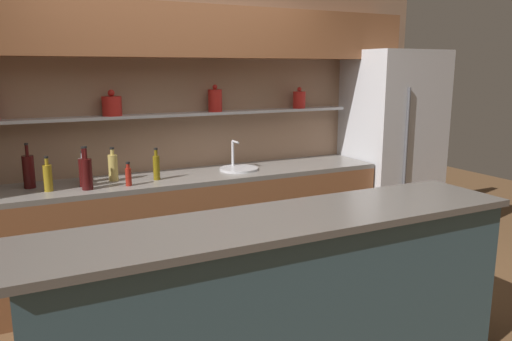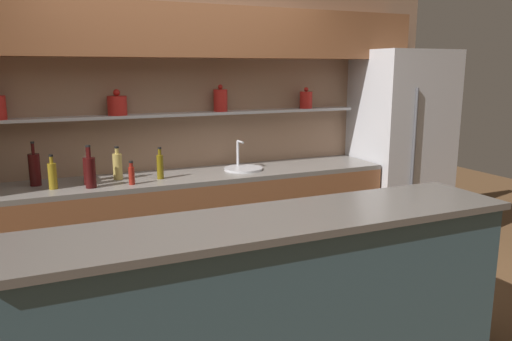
{
  "view_description": "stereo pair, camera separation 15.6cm",
  "coord_description": "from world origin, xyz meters",
  "px_view_note": "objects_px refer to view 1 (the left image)",
  "views": [
    {
      "loc": [
        -1.29,
        -2.66,
        1.8
      ],
      "look_at": [
        0.24,
        0.4,
        1.09
      ],
      "focal_mm": 35.0,
      "sensor_mm": 36.0,
      "label": 1
    },
    {
      "loc": [
        -1.15,
        -2.72,
        1.8
      ],
      "look_at": [
        0.24,
        0.4,
        1.09
      ],
      "focal_mm": 35.0,
      "sensor_mm": 36.0,
      "label": 2
    }
  ],
  "objects_px": {
    "bottle_oil_3": "(156,167)",
    "bottle_oil_4": "(48,177)",
    "refrigerator": "(391,150)",
    "sink_fixture": "(238,168)",
    "bottle_wine_1": "(84,172)",
    "bottle_spirit_5": "(84,170)",
    "bottle_wine_0": "(29,171)",
    "bottle_spirit_2": "(113,167)",
    "bottle_wine_7": "(87,174)",
    "bottle_sauce_6": "(128,176)"
  },
  "relations": [
    {
      "from": "bottle_wine_1",
      "to": "bottle_spirit_2",
      "type": "xyz_separation_m",
      "value": [
        0.23,
        0.1,
        -0.0
      ]
    },
    {
      "from": "bottle_sauce_6",
      "to": "bottle_wine_7",
      "type": "relative_size",
      "value": 0.57
    },
    {
      "from": "bottle_wine_0",
      "to": "bottle_wine_7",
      "type": "relative_size",
      "value": 1.05
    },
    {
      "from": "bottle_wine_0",
      "to": "bottle_sauce_6",
      "type": "relative_size",
      "value": 1.84
    },
    {
      "from": "refrigerator",
      "to": "sink_fixture",
      "type": "height_order",
      "value": "refrigerator"
    },
    {
      "from": "bottle_spirit_5",
      "to": "bottle_spirit_2",
      "type": "bearing_deg",
      "value": -8.34
    },
    {
      "from": "sink_fixture",
      "to": "bottle_spirit_2",
      "type": "distance_m",
      "value": 1.07
    },
    {
      "from": "bottle_oil_3",
      "to": "bottle_wine_7",
      "type": "relative_size",
      "value": 0.8
    },
    {
      "from": "refrigerator",
      "to": "bottle_wine_1",
      "type": "bearing_deg",
      "value": 179.91
    },
    {
      "from": "bottle_spirit_2",
      "to": "bottle_spirit_5",
      "type": "xyz_separation_m",
      "value": [
        -0.22,
        0.03,
        -0.01
      ]
    },
    {
      "from": "bottle_wine_0",
      "to": "bottle_sauce_6",
      "type": "height_order",
      "value": "bottle_wine_0"
    },
    {
      "from": "bottle_wine_7",
      "to": "bottle_oil_3",
      "type": "bearing_deg",
      "value": 9.68
    },
    {
      "from": "refrigerator",
      "to": "bottle_spirit_2",
      "type": "bearing_deg",
      "value": 177.89
    },
    {
      "from": "bottle_wine_0",
      "to": "bottle_spirit_2",
      "type": "bearing_deg",
      "value": -3.19
    },
    {
      "from": "sink_fixture",
      "to": "bottle_spirit_2",
      "type": "height_order",
      "value": "bottle_spirit_2"
    },
    {
      "from": "sink_fixture",
      "to": "bottle_wine_1",
      "type": "height_order",
      "value": "bottle_wine_1"
    },
    {
      "from": "bottle_oil_3",
      "to": "bottle_spirit_2",
      "type": "bearing_deg",
      "value": 159.22
    },
    {
      "from": "bottle_wine_1",
      "to": "bottle_spirit_5",
      "type": "height_order",
      "value": "bottle_wine_1"
    },
    {
      "from": "bottle_wine_7",
      "to": "bottle_spirit_5",
      "type": "bearing_deg",
      "value": 86.99
    },
    {
      "from": "bottle_oil_3",
      "to": "bottle_sauce_6",
      "type": "height_order",
      "value": "bottle_oil_3"
    },
    {
      "from": "refrigerator",
      "to": "bottle_spirit_2",
      "type": "xyz_separation_m",
      "value": [
        -2.75,
        0.1,
        0.05
      ]
    },
    {
      "from": "bottle_wine_7",
      "to": "bottle_wine_1",
      "type": "bearing_deg",
      "value": 90.52
    },
    {
      "from": "bottle_spirit_2",
      "to": "bottle_wine_7",
      "type": "relative_size",
      "value": 0.83
    },
    {
      "from": "bottle_spirit_5",
      "to": "bottle_sauce_6",
      "type": "height_order",
      "value": "bottle_spirit_5"
    },
    {
      "from": "bottle_oil_4",
      "to": "bottle_sauce_6",
      "type": "relative_size",
      "value": 1.4
    },
    {
      "from": "bottle_spirit_2",
      "to": "bottle_wine_7",
      "type": "distance_m",
      "value": 0.31
    },
    {
      "from": "bottle_wine_1",
      "to": "bottle_wine_7",
      "type": "bearing_deg",
      "value": -89.48
    },
    {
      "from": "bottle_wine_0",
      "to": "bottle_spirit_5",
      "type": "relative_size",
      "value": 1.35
    },
    {
      "from": "bottle_wine_1",
      "to": "bottle_oil_3",
      "type": "distance_m",
      "value": 0.55
    },
    {
      "from": "bottle_spirit_5",
      "to": "bottle_sauce_6",
      "type": "distance_m",
      "value": 0.39
    },
    {
      "from": "bottle_oil_4",
      "to": "bottle_sauce_6",
      "type": "bearing_deg",
      "value": -9.25
    },
    {
      "from": "bottle_wine_1",
      "to": "bottle_spirit_2",
      "type": "bearing_deg",
      "value": 22.72
    },
    {
      "from": "bottle_spirit_2",
      "to": "bottle_sauce_6",
      "type": "bearing_deg",
      "value": -73.65
    },
    {
      "from": "sink_fixture",
      "to": "bottle_oil_3",
      "type": "bearing_deg",
      "value": -174.92
    },
    {
      "from": "bottle_oil_4",
      "to": "bottle_spirit_5",
      "type": "relative_size",
      "value": 1.03
    },
    {
      "from": "bottle_spirit_2",
      "to": "bottle_oil_4",
      "type": "relative_size",
      "value": 1.04
    },
    {
      "from": "bottle_wine_1",
      "to": "bottle_sauce_6",
      "type": "height_order",
      "value": "bottle_wine_1"
    },
    {
      "from": "bottle_spirit_2",
      "to": "bottle_oil_3",
      "type": "distance_m",
      "value": 0.34
    },
    {
      "from": "sink_fixture",
      "to": "refrigerator",
      "type": "bearing_deg",
      "value": -1.63
    },
    {
      "from": "refrigerator",
      "to": "bottle_wine_1",
      "type": "xyz_separation_m",
      "value": [
        -2.98,
        0.0,
        0.05
      ]
    },
    {
      "from": "sink_fixture",
      "to": "bottle_spirit_5",
      "type": "relative_size",
      "value": 1.35
    },
    {
      "from": "bottle_wine_0",
      "to": "bottle_oil_4",
      "type": "xyz_separation_m",
      "value": [
        0.12,
        -0.17,
        -0.02
      ]
    },
    {
      "from": "bottle_spirit_5",
      "to": "bottle_sauce_6",
      "type": "xyz_separation_m",
      "value": [
        0.28,
        -0.26,
        -0.02
      ]
    },
    {
      "from": "bottle_wine_1",
      "to": "bottle_wine_7",
      "type": "height_order",
      "value": "bottle_wine_7"
    },
    {
      "from": "bottle_wine_1",
      "to": "bottle_spirit_5",
      "type": "relative_size",
      "value": 1.22
    },
    {
      "from": "refrigerator",
      "to": "bottle_wine_1",
      "type": "height_order",
      "value": "refrigerator"
    },
    {
      "from": "refrigerator",
      "to": "sink_fixture",
      "type": "distance_m",
      "value": 1.69
    },
    {
      "from": "bottle_oil_3",
      "to": "bottle_oil_4",
      "type": "xyz_separation_m",
      "value": [
        -0.81,
        -0.02,
        -0.0
      ]
    },
    {
      "from": "bottle_oil_3",
      "to": "bottle_wine_7",
      "type": "bearing_deg",
      "value": -170.32
    },
    {
      "from": "bottle_sauce_6",
      "to": "sink_fixture",
      "type": "bearing_deg",
      "value": 10.04
    }
  ]
}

